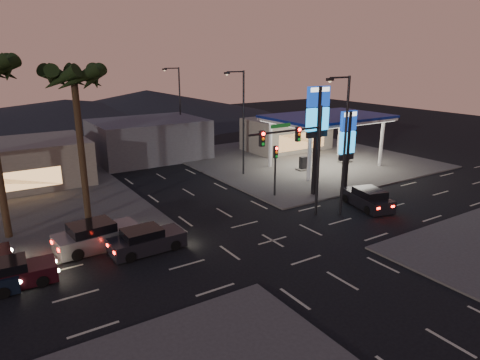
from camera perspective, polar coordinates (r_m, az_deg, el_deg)
ground at (r=27.47m, az=4.36°, el=-8.06°), size 140.00×140.00×0.00m
corner_lot_ne at (r=48.89m, az=8.01°, el=2.78°), size 24.00×24.00×0.12m
gas_station at (r=45.08m, az=11.60°, el=7.98°), size 12.20×8.20×5.47m
convenience_store at (r=53.51m, az=6.22°, el=6.12°), size 10.00×6.00×4.00m
pylon_sign_tall at (r=35.11m, az=10.29°, el=7.96°), size 2.20×0.35×9.00m
pylon_sign_short at (r=36.44m, az=14.12°, el=5.26°), size 1.60×0.35×7.00m
traffic_signal_mast at (r=29.60m, az=8.06°, el=4.27°), size 6.10×0.39×8.00m
pedestal_signal at (r=34.95m, az=4.74°, el=2.33°), size 0.32×0.39×4.30m
streetlight_near at (r=30.88m, az=13.59°, el=5.39°), size 2.14×0.25×10.00m
streetlight_mid at (r=40.80m, az=0.23°, el=8.37°), size 2.14×0.25×10.00m
streetlight_far at (r=52.99m, az=-8.21°, el=10.02°), size 2.14×0.25×10.00m
palm_a at (r=30.07m, az=-21.21°, el=11.63°), size 4.41×4.41×10.86m
building_far_mid at (r=49.83m, az=-12.08°, el=5.35°), size 12.00×9.00×4.40m
hill_right at (r=85.85m, az=-12.26°, el=9.96°), size 50.00×50.00×5.00m
hill_center at (r=81.82m, az=-22.18°, el=8.51°), size 60.00×60.00×4.00m
car_lane_a_front at (r=26.34m, az=-12.40°, el=-7.88°), size 4.58×2.03×1.47m
car_lane_a_mid at (r=24.96m, az=-28.35°, el=-11.05°), size 4.44×2.07×1.41m
car_lane_b_front at (r=27.55m, az=-18.58°, el=-7.08°), size 5.26×2.54×1.67m
suv_station at (r=34.42m, az=16.63°, el=-2.37°), size 2.94×4.88×1.53m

